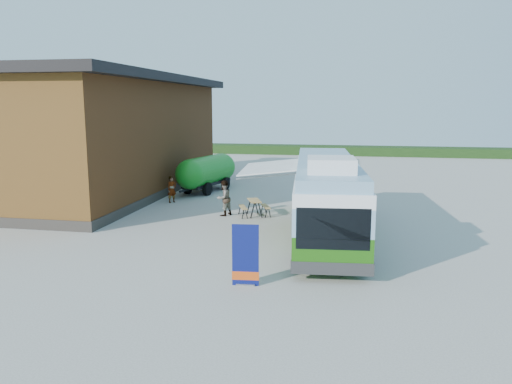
% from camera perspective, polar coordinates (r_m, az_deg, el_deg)
% --- Properties ---
extents(ground, '(100.00, 100.00, 0.00)m').
position_cam_1_polar(ground, '(21.22, -2.70, -5.48)').
color(ground, '#BCB7AD').
rests_on(ground, ground).
extents(barn, '(9.60, 21.20, 7.50)m').
position_cam_1_polar(barn, '(33.65, -16.33, 6.04)').
color(barn, brown).
rests_on(barn, ground).
extents(hedge, '(40.00, 3.00, 1.00)m').
position_cam_1_polar(hedge, '(58.19, 14.04, 4.56)').
color(hedge, '#264419').
rests_on(hedge, ground).
extents(bus, '(3.74, 12.62, 3.82)m').
position_cam_1_polar(bus, '(21.76, 8.00, -0.26)').
color(bus, '#2B6C12').
rests_on(bus, ground).
extents(awning, '(3.21, 4.73, 0.54)m').
position_cam_1_polar(awning, '(22.18, 2.49, 2.51)').
color(awning, white).
rests_on(awning, ground).
extents(banner, '(0.86, 0.23, 1.98)m').
position_cam_1_polar(banner, '(15.79, -1.22, -7.86)').
color(banner, '#0B1357').
rests_on(banner, ground).
extents(picnic_table, '(1.84, 1.75, 0.83)m').
position_cam_1_polar(picnic_table, '(25.56, -0.18, -1.39)').
color(picnic_table, tan).
rests_on(picnic_table, ground).
extents(person_a, '(0.64, 0.68, 1.55)m').
position_cam_1_polar(person_a, '(29.48, -9.60, 0.30)').
color(person_a, '#999999').
rests_on(person_a, ground).
extents(person_b, '(1.05, 1.12, 1.83)m').
position_cam_1_polar(person_b, '(25.66, -3.69, -0.70)').
color(person_b, '#999999').
rests_on(person_b, ground).
extents(slurry_tanker, '(2.80, 6.22, 2.34)m').
position_cam_1_polar(slurry_tanker, '(32.85, -5.64, 2.37)').
color(slurry_tanker, '#198D21').
rests_on(slurry_tanker, ground).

